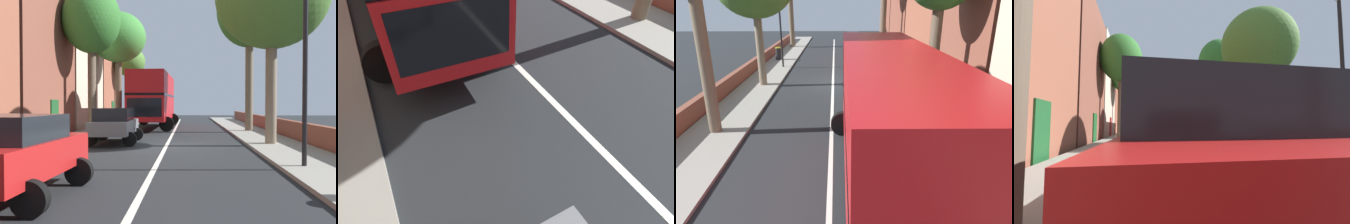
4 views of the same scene
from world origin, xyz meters
The scene contains 13 objects.
ground_plane centered at (0.00, 0.00, 0.00)m, with size 84.00×84.00×0.00m, color black.
road_centre_line centered at (0.00, 0.00, 0.00)m, with size 0.16×54.00×0.01m, color silver.
sidewalk_left centered at (-4.90, 0.00, 0.06)m, with size 2.60×60.00×0.12m, color gray.
sidewalk_right centered at (4.90, 0.00, 0.06)m, with size 2.60×60.00×0.12m, color gray.
boundary_wall_right centered at (6.45, 0.00, 0.49)m, with size 0.36×54.00×0.98m, color brown.
double_decker_bus centered at (-1.70, 12.11, 2.35)m, with size 3.69×10.62×4.06m.
parked_car_red_left_0 centered at (-2.50, -9.08, 0.95)m, with size 2.56×4.04×1.68m.
parked_car_grey_left_2 centered at (-2.50, 1.14, 0.95)m, with size 2.45×4.36×1.68m.
street_tree_left_2 centered at (-4.72, 13.76, 7.18)m, with size 4.47×4.47×9.19m.
street_tree_left_4 centered at (-5.03, 21.11, 5.99)m, with size 3.26×3.26×7.46m.
street_tree_right_5 centered at (4.93, 8.22, 7.91)m, with size 4.27×4.27×10.31m.
street_tree_left_6 centered at (-4.87, 5.95, 6.86)m, with size 3.52×3.52×8.91m.
lamppost_right centered at (4.30, -5.50, 3.81)m, with size 0.32×0.32×6.31m.
Camera 1 is at (1.00, -16.27, 1.91)m, focal length 39.71 mm.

